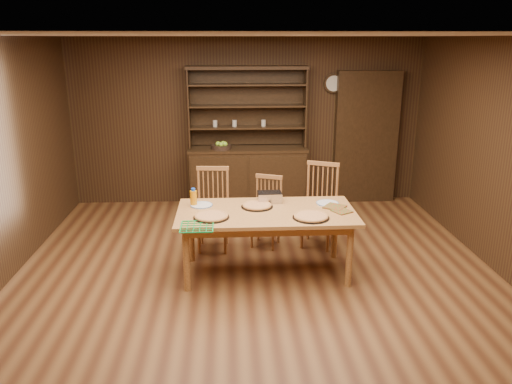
{
  "coord_description": "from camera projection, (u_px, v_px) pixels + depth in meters",
  "views": [
    {
      "loc": [
        -0.29,
        -4.87,
        2.58
      ],
      "look_at": [
        -0.0,
        0.4,
        0.94
      ],
      "focal_mm": 35.0,
      "sensor_mm": 36.0,
      "label": 1
    }
  ],
  "objects": [
    {
      "name": "floor",
      "position": [
        258.0,
        286.0,
        5.42
      ],
      "size": [
        6.0,
        6.0,
        0.0
      ],
      "primitive_type": "plane",
      "color": "brown",
      "rests_on": "ground"
    },
    {
      "name": "room_shell",
      "position": [
        258.0,
        143.0,
        4.95
      ],
      "size": [
        6.0,
        6.0,
        6.0
      ],
      "color": "silver",
      "rests_on": "floor"
    },
    {
      "name": "china_hutch",
      "position": [
        248.0,
        169.0,
        7.87
      ],
      "size": [
        1.84,
        0.52,
        2.17
      ],
      "color": "#322010",
      "rests_on": "floor"
    },
    {
      "name": "doorway",
      "position": [
        366.0,
        138.0,
        7.98
      ],
      "size": [
        1.0,
        0.18,
        2.1
      ],
      "primitive_type": "cube",
      "color": "#322010",
      "rests_on": "floor"
    },
    {
      "name": "wall_clock",
      "position": [
        334.0,
        83.0,
        7.75
      ],
      "size": [
        0.3,
        0.05,
        0.3
      ],
      "color": "#322010",
      "rests_on": "room_shell"
    },
    {
      "name": "dining_table",
      "position": [
        266.0,
        217.0,
        5.52
      ],
      "size": [
        1.96,
        0.98,
        0.75
      ],
      "color": "#C38B44",
      "rests_on": "floor"
    },
    {
      "name": "chair_left",
      "position": [
        213.0,
        206.0,
        6.28
      ],
      "size": [
        0.45,
        0.43,
        1.04
      ],
      "rotation": [
        0.0,
        0.0,
        -0.06
      ],
      "color": "#9D6636",
      "rests_on": "floor"
    },
    {
      "name": "chair_center",
      "position": [
        267.0,
        209.0,
        6.39
      ],
      "size": [
        0.48,
        0.47,
        0.91
      ],
      "rotation": [
        0.0,
        0.0,
        -0.38
      ],
      "color": "#9D6636",
      "rests_on": "floor"
    },
    {
      "name": "chair_right",
      "position": [
        320.0,
        202.0,
        6.38
      ],
      "size": [
        0.57,
        0.56,
        1.07
      ],
      "rotation": [
        0.0,
        0.0,
        -0.41
      ],
      "color": "#9D6636",
      "rests_on": "floor"
    },
    {
      "name": "pizza_left",
      "position": [
        211.0,
        216.0,
        5.29
      ],
      "size": [
        0.38,
        0.38,
        0.04
      ],
      "color": "black",
      "rests_on": "dining_table"
    },
    {
      "name": "pizza_right",
      "position": [
        311.0,
        216.0,
        5.28
      ],
      "size": [
        0.39,
        0.39,
        0.04
      ],
      "color": "black",
      "rests_on": "dining_table"
    },
    {
      "name": "pizza_center",
      "position": [
        257.0,
        206.0,
        5.62
      ],
      "size": [
        0.36,
        0.36,
        0.04
      ],
      "color": "black",
      "rests_on": "dining_table"
    },
    {
      "name": "cooling_rack",
      "position": [
        197.0,
        226.0,
        5.03
      ],
      "size": [
        0.33,
        0.33,
        0.01
      ],
      "primitive_type": null,
      "rotation": [
        0.0,
        0.0,
        -0.02
      ],
      "color": "#0B973B",
      "rests_on": "dining_table"
    },
    {
      "name": "plate_left",
      "position": [
        201.0,
        205.0,
        5.67
      ],
      "size": [
        0.26,
        0.26,
        0.02
      ],
      "color": "silver",
      "rests_on": "dining_table"
    },
    {
      "name": "plate_right",
      "position": [
        327.0,
        203.0,
        5.73
      ],
      "size": [
        0.26,
        0.26,
        0.02
      ],
      "color": "silver",
      "rests_on": "dining_table"
    },
    {
      "name": "foil_dish",
      "position": [
        270.0,
        197.0,
        5.81
      ],
      "size": [
        0.28,
        0.21,
        0.11
      ],
      "primitive_type": "cube",
      "rotation": [
        0.0,
        0.0,
        0.03
      ],
      "color": "silver",
      "rests_on": "dining_table"
    },
    {
      "name": "juice_bottle",
      "position": [
        194.0,
        198.0,
        5.65
      ],
      "size": [
        0.08,
        0.08,
        0.21
      ],
      "color": "orange",
      "rests_on": "dining_table"
    },
    {
      "name": "pot_holder_a",
      "position": [
        342.0,
        211.0,
        5.47
      ],
      "size": [
        0.25,
        0.25,
        0.01
      ],
      "primitive_type": "cube",
      "rotation": [
        0.0,
        0.0,
        0.52
      ],
      "color": "#A91813",
      "rests_on": "dining_table"
    },
    {
      "name": "pot_holder_b",
      "position": [
        335.0,
        207.0,
        5.61
      ],
      "size": [
        0.3,
        0.3,
        0.02
      ],
      "primitive_type": "cube",
      "rotation": [
        0.0,
        0.0,
        -0.62
      ],
      "color": "#A91813",
      "rests_on": "dining_table"
    },
    {
      "name": "fruit_bowl",
      "position": [
        221.0,
        146.0,
        7.67
      ],
      "size": [
        0.31,
        0.31,
        0.12
      ],
      "color": "black",
      "rests_on": "china_hutch"
    }
  ]
}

